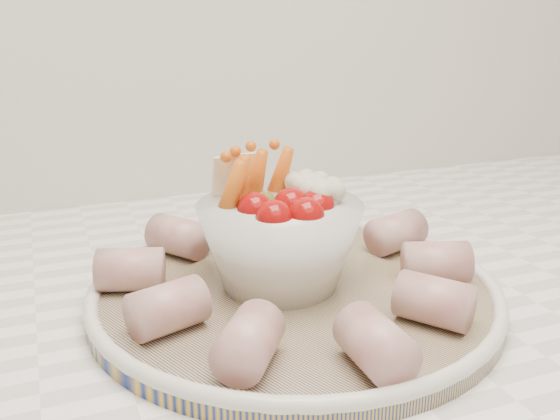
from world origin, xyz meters
name	(u,v)px	position (x,y,z in m)	size (l,w,h in m)	color
serving_platter	(294,290)	(-0.08, 1.41, 0.93)	(0.45, 0.45, 0.02)	navy
veggie_bowl	(280,237)	(-0.09, 1.42, 0.98)	(0.14, 0.14, 0.11)	silver
cured_meat_rolls	(294,266)	(-0.08, 1.41, 0.95)	(0.31, 0.31, 0.04)	#A54B4B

